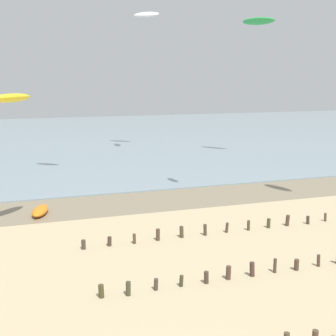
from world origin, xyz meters
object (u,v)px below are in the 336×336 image
kite_aloft_8 (146,15)px  kite_aloft_10 (259,21)px  kite_aloft_6 (11,98)px  grounded_kite (40,211)px

kite_aloft_8 → kite_aloft_10: size_ratio=0.90×
kite_aloft_6 → grounded_kite: bearing=16.2°
kite_aloft_8 → kite_aloft_10: kite_aloft_8 is taller
grounded_kite → kite_aloft_8: bearing=165.5°
grounded_kite → kite_aloft_10: bearing=138.1°
grounded_kite → kite_aloft_10: (23.31, 14.82, 14.04)m
grounded_kite → kite_aloft_10: kite_aloft_10 is taller
kite_aloft_8 → kite_aloft_6: bearing=100.5°
kite_aloft_6 → kite_aloft_10: 30.98m
kite_aloft_6 → kite_aloft_10: bearing=-11.9°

